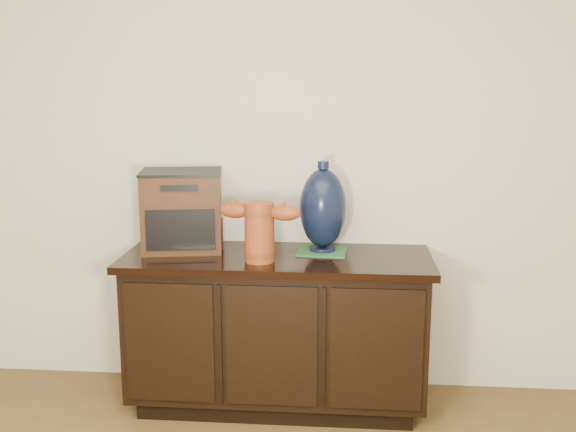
# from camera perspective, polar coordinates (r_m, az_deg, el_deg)

# --- Properties ---
(room) EXTENTS (5.00, 5.00, 5.00)m
(room) POSITION_cam_1_polar(r_m,az_deg,el_deg) (0.94, -15.06, -5.67)
(room) COLOR brown
(room) RESTS_ON ground
(sideboard) EXTENTS (1.46, 0.56, 0.75)m
(sideboard) POSITION_cam_1_polar(r_m,az_deg,el_deg) (3.31, -0.93, -9.54)
(sideboard) COLOR black
(sideboard) RESTS_ON ground
(terracotta_vessel) EXTENTS (0.39, 0.16, 0.27)m
(terracotta_vessel) POSITION_cam_1_polar(r_m,az_deg,el_deg) (3.06, -2.44, -1.06)
(terracotta_vessel) COLOR #983E1B
(terracotta_vessel) RESTS_ON sideboard
(tv_radio) EXTENTS (0.43, 0.37, 0.39)m
(tv_radio) POSITION_cam_1_polar(r_m,az_deg,el_deg) (3.31, -8.95, 0.48)
(tv_radio) COLOR #381E0E
(tv_radio) RESTS_ON sideboard
(green_mat) EXTENTS (0.25, 0.25, 0.01)m
(green_mat) POSITION_cam_1_polar(r_m,az_deg,el_deg) (3.26, 2.93, -2.97)
(green_mat) COLOR #2B6133
(green_mat) RESTS_ON sideboard
(lamp_base) EXTENTS (0.24, 0.24, 0.43)m
(lamp_base) POSITION_cam_1_polar(r_m,az_deg,el_deg) (3.22, 2.97, 0.64)
(lamp_base) COLOR black
(lamp_base) RESTS_ON green_mat
(spray_can) EXTENTS (0.07, 0.07, 0.19)m
(spray_can) POSITION_cam_1_polar(r_m,az_deg,el_deg) (3.30, -6.09, -1.24)
(spray_can) COLOR #5C0F17
(spray_can) RESTS_ON sideboard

